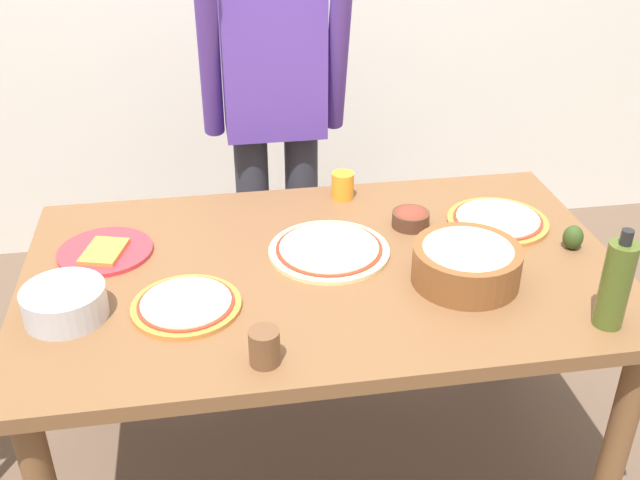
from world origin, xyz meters
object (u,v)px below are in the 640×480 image
(pizza_cooked_on_tray, at_px, (498,220))
(mixing_bowl_steel, at_px, (65,303))
(person_cook, at_px, (275,108))
(plate_with_slice, at_px, (105,251))
(dining_table, at_px, (323,293))
(small_sauce_bowl, at_px, (411,217))
(pizza_second_cooked, at_px, (186,305))
(pizza_raw_on_board, at_px, (329,250))
(cup_small_brown, at_px, (264,347))
(cup_orange, at_px, (343,185))
(olive_oil_bottle, at_px, (616,284))
(popcorn_bowl, at_px, (467,261))
(avocado, at_px, (573,237))

(pizza_cooked_on_tray, bearing_deg, mixing_bowl_steel, -166.82)
(person_cook, distance_m, plate_with_slice, 0.83)
(dining_table, relative_size, small_sauce_bowl, 14.55)
(pizza_second_cooked, distance_m, plate_with_slice, 0.37)
(pizza_raw_on_board, height_order, plate_with_slice, plate_with_slice)
(mixing_bowl_steel, height_order, cup_small_brown, cup_small_brown)
(plate_with_slice, distance_m, cup_small_brown, 0.67)
(person_cook, xyz_separation_m, cup_small_brown, (-0.15, -1.14, -0.14))
(pizza_cooked_on_tray, height_order, small_sauce_bowl, small_sauce_bowl)
(cup_orange, relative_size, cup_small_brown, 1.00)
(dining_table, distance_m, olive_oil_bottle, 0.76)
(plate_with_slice, xyz_separation_m, cup_orange, (0.71, 0.23, 0.03))
(person_cook, bearing_deg, plate_with_slice, -132.10)
(dining_table, distance_m, person_cook, 0.80)
(popcorn_bowl, relative_size, cup_small_brown, 3.29)
(plate_with_slice, distance_m, olive_oil_bottle, 1.32)
(popcorn_bowl, bearing_deg, dining_table, 158.76)
(dining_table, xyz_separation_m, avocado, (0.70, -0.02, 0.13))
(plate_with_slice, height_order, olive_oil_bottle, olive_oil_bottle)
(dining_table, bearing_deg, olive_oil_bottle, -30.64)
(popcorn_bowl, xyz_separation_m, cup_small_brown, (-0.55, -0.24, -0.02))
(small_sauce_bowl, bearing_deg, popcorn_bowl, -78.99)
(person_cook, distance_m, cup_small_brown, 1.16)
(mixing_bowl_steel, distance_m, small_sauce_bowl, 0.99)
(person_cook, height_order, pizza_raw_on_board, person_cook)
(pizza_cooked_on_tray, xyz_separation_m, cup_orange, (-0.42, 0.24, 0.03))
(dining_table, xyz_separation_m, cup_orange, (0.13, 0.39, 0.13))
(cup_small_brown, bearing_deg, dining_table, 62.98)
(popcorn_bowl, xyz_separation_m, small_sauce_bowl, (-0.06, 0.31, -0.03))
(mixing_bowl_steel, bearing_deg, popcorn_bowl, -0.25)
(dining_table, distance_m, small_sauce_bowl, 0.36)
(pizza_cooked_on_tray, distance_m, mixing_bowl_steel, 1.24)
(pizza_raw_on_board, height_order, pizza_cooked_on_tray, same)
(popcorn_bowl, xyz_separation_m, avocado, (0.35, 0.11, -0.03))
(person_cook, distance_m, olive_oil_bottle, 1.31)
(plate_with_slice, xyz_separation_m, cup_small_brown, (0.39, -0.54, 0.03))
(dining_table, height_order, olive_oil_bottle, olive_oil_bottle)
(pizza_second_cooked, height_order, mixing_bowl_steel, mixing_bowl_steel)
(cup_orange, bearing_deg, pizza_second_cooked, -132.83)
(pizza_second_cooked, height_order, popcorn_bowl, popcorn_bowl)
(pizza_raw_on_board, bearing_deg, plate_with_slice, 171.24)
(pizza_second_cooked, height_order, cup_small_brown, cup_small_brown)
(cup_small_brown, bearing_deg, small_sauce_bowl, 48.91)
(pizza_cooked_on_tray, bearing_deg, olive_oil_bottle, -81.91)
(popcorn_bowl, bearing_deg, avocado, 17.95)
(pizza_raw_on_board, height_order, avocado, avocado)
(pizza_second_cooked, xyz_separation_m, cup_orange, (0.49, 0.53, 0.03))
(pizza_second_cooked, distance_m, cup_small_brown, 0.30)
(pizza_cooked_on_tray, bearing_deg, cup_small_brown, -144.57)
(dining_table, distance_m, avocado, 0.71)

